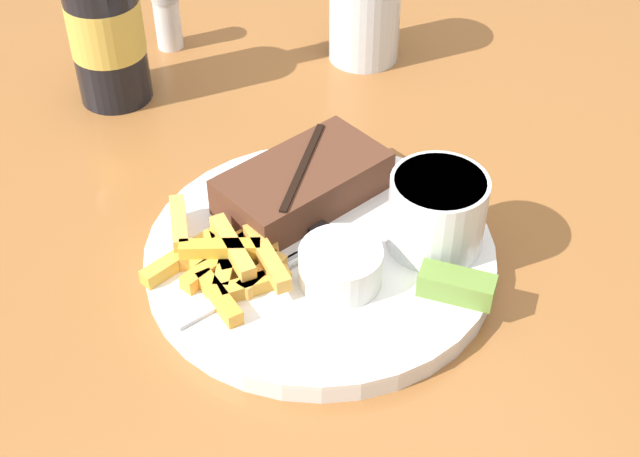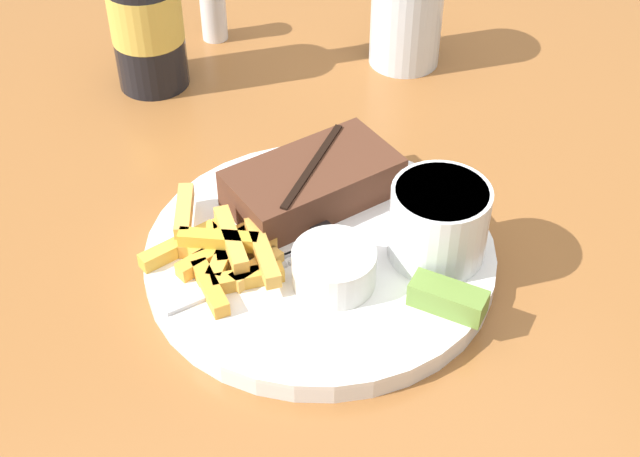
% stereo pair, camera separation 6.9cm
% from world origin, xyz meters
% --- Properties ---
extents(dining_table, '(1.43, 1.42, 0.72)m').
position_xyz_m(dining_table, '(0.00, 0.00, 0.66)').
color(dining_table, '#935B2D').
rests_on(dining_table, ground_plane).
extents(dinner_plate, '(0.28, 0.28, 0.02)m').
position_xyz_m(dinner_plate, '(0.00, 0.00, 0.73)').
color(dinner_plate, white).
rests_on(dinner_plate, dining_table).
extents(steak_portion, '(0.16, 0.11, 0.04)m').
position_xyz_m(steak_portion, '(0.01, 0.06, 0.76)').
color(steak_portion, '#512D1E').
rests_on(steak_portion, dinner_plate).
extents(fries_pile, '(0.12, 0.14, 0.02)m').
position_xyz_m(fries_pile, '(-0.07, 0.01, 0.75)').
color(fries_pile, gold).
rests_on(fries_pile, dinner_plate).
extents(coleslaw_cup, '(0.08, 0.08, 0.06)m').
position_xyz_m(coleslaw_cup, '(0.09, -0.03, 0.78)').
color(coleslaw_cup, white).
rests_on(coleslaw_cup, dinner_plate).
extents(dipping_sauce_cup, '(0.06, 0.06, 0.03)m').
position_xyz_m(dipping_sauce_cup, '(-0.00, -0.04, 0.76)').
color(dipping_sauce_cup, silver).
rests_on(dipping_sauce_cup, dinner_plate).
extents(pickle_spear, '(0.06, 0.05, 0.02)m').
position_xyz_m(pickle_spear, '(0.07, -0.09, 0.75)').
color(pickle_spear, olive).
rests_on(pickle_spear, dinner_plate).
extents(fork_utensil, '(0.13, 0.05, 0.00)m').
position_xyz_m(fork_utensil, '(-0.07, -0.02, 0.74)').
color(fork_utensil, '#B7B7BC').
rests_on(fork_utensil, dinner_plate).
extents(knife_utensil, '(0.08, 0.16, 0.01)m').
position_xyz_m(knife_utensil, '(-0.00, 0.03, 0.74)').
color(knife_utensil, '#B7B7BC').
rests_on(knife_utensil, dinner_plate).
extents(beer_bottle, '(0.07, 0.07, 0.23)m').
position_xyz_m(beer_bottle, '(-0.09, 0.30, 0.80)').
color(beer_bottle, black).
rests_on(beer_bottle, dining_table).
extents(drinking_glass, '(0.07, 0.07, 0.11)m').
position_xyz_m(drinking_glass, '(0.17, 0.28, 0.78)').
color(drinking_glass, silver).
rests_on(drinking_glass, dining_table).
extents(salt_shaker, '(0.03, 0.03, 0.07)m').
position_xyz_m(salt_shaker, '(-0.02, 0.38, 0.76)').
color(salt_shaker, white).
rests_on(salt_shaker, dining_table).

